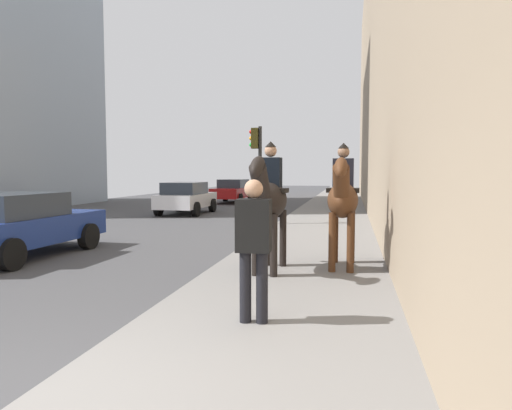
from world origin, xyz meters
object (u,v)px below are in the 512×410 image
at_px(traffic_light_near_curb, 257,159).
at_px(mounted_horse_near, 269,199).
at_px(car_mid_lane, 186,197).
at_px(mounted_horse_far, 343,198).
at_px(pedestrian_greeting, 254,241).
at_px(car_near_lane, 233,190).
at_px(car_far_lane, 18,224).

bearing_deg(traffic_light_near_curb, mounted_horse_near, -166.89).
xyz_separation_m(mounted_horse_near, car_mid_lane, (11.61, 5.87, -0.67)).
distance_m(mounted_horse_far, traffic_light_near_curb, 7.55).
xyz_separation_m(mounted_horse_near, mounted_horse_far, (0.58, -1.28, -0.01)).
distance_m(pedestrian_greeting, traffic_light_near_curb, 10.51).
distance_m(pedestrian_greeting, car_near_lane, 23.14).
relative_size(mounted_horse_near, mounted_horse_far, 1.00).
bearing_deg(car_far_lane, pedestrian_greeting, -119.07).
bearing_deg(mounted_horse_near, car_far_lane, -96.29).
bearing_deg(car_near_lane, traffic_light_near_curb, 20.69).
xyz_separation_m(pedestrian_greeting, traffic_light_near_curb, (10.23, 2.05, 1.23)).
height_order(mounted_horse_near, mounted_horse_far, mounted_horse_near).
relative_size(car_near_lane, traffic_light_near_curb, 1.16).
xyz_separation_m(mounted_horse_far, car_mid_lane, (11.04, 7.14, -0.66)).
bearing_deg(pedestrian_greeting, car_mid_lane, 21.21).
distance_m(mounted_horse_near, mounted_horse_far, 1.40).
bearing_deg(pedestrian_greeting, mounted_horse_far, -17.94).
bearing_deg(mounted_horse_near, pedestrian_greeting, 8.18).
bearing_deg(car_far_lane, car_near_lane, 1.43).
height_order(mounted_horse_near, traffic_light_near_curb, traffic_light_near_curb).
distance_m(mounted_horse_near, car_far_lane, 5.89).
bearing_deg(car_far_lane, mounted_horse_near, -96.54).
distance_m(mounted_horse_far, car_near_lane, 20.23).
bearing_deg(car_far_lane, mounted_horse_far, -90.45).
bearing_deg(car_near_lane, mounted_horse_near, 18.68).
bearing_deg(pedestrian_greeting, car_far_lane, 57.40).
relative_size(mounted_horse_near, car_mid_lane, 0.61).
height_order(mounted_horse_near, car_mid_lane, mounted_horse_near).
relative_size(mounted_horse_far, pedestrian_greeting, 1.37).
relative_size(mounted_horse_far, car_mid_lane, 0.60).
bearing_deg(car_near_lane, car_far_lane, 2.14).
xyz_separation_m(pedestrian_greeting, car_mid_lane, (14.40, 6.18, -0.34)).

